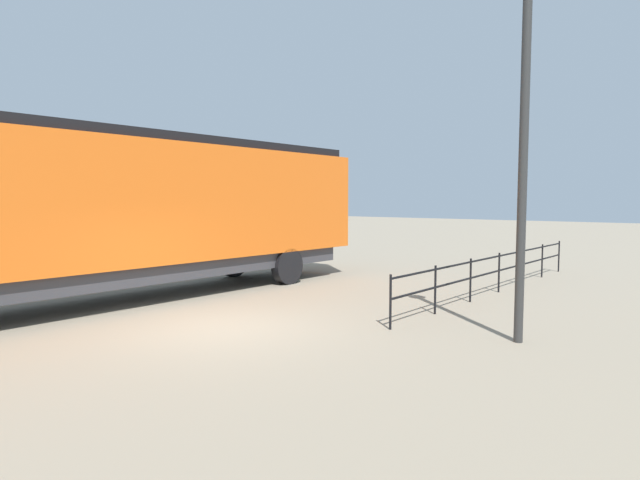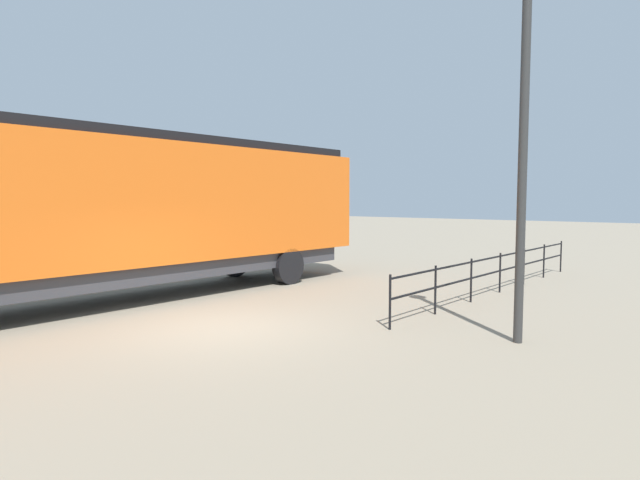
% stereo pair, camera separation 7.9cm
% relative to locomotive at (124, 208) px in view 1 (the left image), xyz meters
% --- Properties ---
extents(ground_plane, '(120.00, 120.00, 0.00)m').
position_rel_locomotive_xyz_m(ground_plane, '(4.18, -0.30, -2.37)').
color(ground_plane, gray).
extents(locomotive, '(2.81, 15.97, 4.25)m').
position_rel_locomotive_xyz_m(locomotive, '(0.00, 0.00, 0.00)').
color(locomotive, orange).
rests_on(locomotive, ground_plane).
extents(lamp_post, '(0.44, 0.44, 6.53)m').
position_rel_locomotive_xyz_m(lamp_post, '(9.05, 2.48, 1.85)').
color(lamp_post, '#2D2D2D').
rests_on(lamp_post, ground_plane).
extents(platform_fence, '(0.05, 11.21, 1.11)m').
position_rel_locomotive_xyz_m(platform_fence, '(6.76, 7.36, -1.65)').
color(platform_fence, black).
rests_on(platform_fence, ground_plane).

